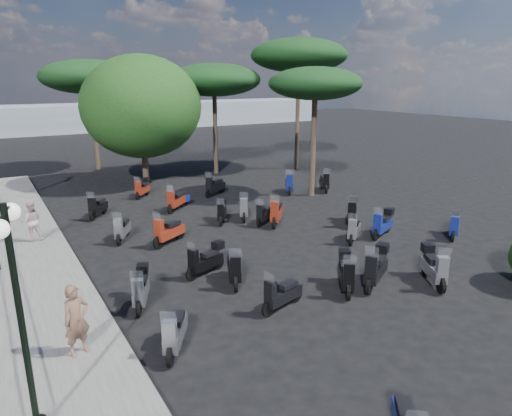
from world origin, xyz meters
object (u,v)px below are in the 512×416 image
scooter_10 (176,201)px  scooter_17 (376,268)px  scooter_3 (168,232)px  scooter_8 (234,269)px  scooter_27 (289,184)px  scooter_12 (434,267)px  broadleaf_tree (141,107)px  pine_2 (90,77)px  scooter_19 (243,209)px  scooter_26 (324,183)px  scooter_7 (282,295)px  scooter_14 (265,214)px  scooter_9 (206,261)px  pedestrian_far (31,221)px  scooter_1 (175,333)px  scooter_5 (98,208)px  lamp_post_0 (20,310)px  scooter_4 (122,229)px  scooter_21 (215,187)px  pine_3 (315,84)px  scooter_15 (222,212)px  scooter_2 (141,289)px  scooter_18 (383,224)px  scooter_20 (276,213)px  scooter_25 (354,230)px  scooter_23 (454,226)px  scooter_11 (142,189)px  pine_0 (214,80)px  scooter_13 (346,274)px  woman (76,320)px  scooter_16 (178,199)px  pine_1 (299,56)px  scooter_24 (352,212)px

scooter_10 → scooter_17: 10.78m
scooter_3 → scooter_8: scooter_3 is taller
scooter_27 → scooter_3: bearing=59.0°
scooter_3 → scooter_12: (5.52, -7.32, 0.04)m
broadleaf_tree → pine_2: broadleaf_tree is taller
scooter_19 → scooter_26: (6.34, 2.19, 0.01)m
scooter_7 → scooter_19: bearing=-37.4°
scooter_19 → scooter_12: bearing=127.5°
scooter_19 → scooter_14: bearing=137.8°
scooter_9 → scooter_10: (1.90, 7.28, -0.01)m
pedestrian_far → broadleaf_tree: broadleaf_tree is taller
scooter_1 → scooter_5: scooter_1 is taller
lamp_post_0 → broadleaf_tree: broadleaf_tree is taller
scooter_26 → scooter_27: (-1.90, 0.65, 0.02)m
scooter_7 → scooter_4: bearing=0.8°
scooter_8 → scooter_21: scooter_21 is taller
scooter_19 → scooter_26: size_ratio=1.01×
scooter_3 → pine_3: (9.06, 3.07, 5.18)m
scooter_4 → scooter_15: scooter_4 is taller
scooter_2 → scooter_27: scooter_27 is taller
scooter_18 → scooter_20: size_ratio=1.08×
pedestrian_far → scooter_5: bearing=-136.4°
scooter_25 → scooter_14: bearing=-12.2°
scooter_14 → scooter_23: bearing=-167.2°
scooter_14 → scooter_17: (-0.37, -6.73, 0.13)m
scooter_11 → scooter_19: size_ratio=0.78×
scooter_21 → pine_0: size_ratio=0.22×
scooter_11 → scooter_12: bearing=148.0°
scooter_2 → scooter_10: size_ratio=1.13×
scooter_10 → pine_2: size_ratio=0.18×
scooter_8 → scooter_13: size_ratio=1.08×
scooter_3 → scooter_21: 7.41m
woman → scooter_5: (2.81, 10.71, -0.50)m
scooter_3 → scooter_11: bearing=-40.1°
scooter_19 → scooter_23: (5.77, -6.29, -0.00)m
scooter_4 → scooter_15: size_ratio=1.09×
scooter_16 → lamp_post_0: bearing=122.2°
scooter_15 → pine_2: (-1.76, 14.88, 5.59)m
scooter_20 → scooter_23: scooter_20 is taller
scooter_7 → scooter_17: size_ratio=0.93×
scooter_8 → pine_2: 21.24m
scooter_23 → pine_1: pine_1 is taller
scooter_16 → scooter_18: size_ratio=0.92×
scooter_15 → broadleaf_tree: 9.74m
scooter_1 → scooter_3: 7.07m
scooter_18 → pine_2: size_ratio=0.22×
pine_1 → scooter_21: bearing=-154.9°
scooter_2 → scooter_23: bearing=-159.5°
scooter_7 → scooter_21: bearing=-33.1°
scooter_24 → pine_3: 7.14m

